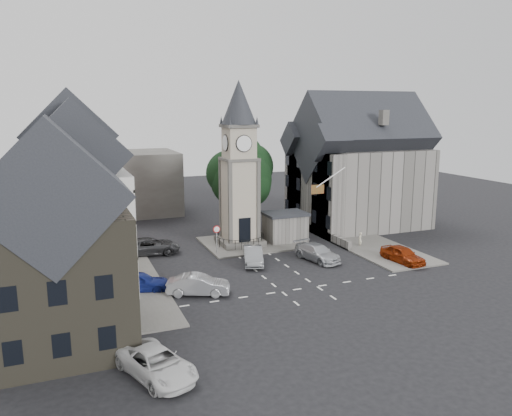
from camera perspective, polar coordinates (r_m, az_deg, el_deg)
name	(u,v)px	position (r m, az deg, el deg)	size (l,w,h in m)	color
ground	(271,268)	(43.52, 1.73, -6.86)	(120.00, 120.00, 0.00)	black
pavement_west	(115,264)	(46.12, -15.86, -6.15)	(6.00, 30.00, 0.14)	#595651
pavement_east	(342,233)	(55.69, 9.83, -2.86)	(6.00, 26.00, 0.14)	#595651
central_island	(253,243)	(51.12, -0.29, -3.97)	(10.00, 8.00, 0.16)	#595651
road_markings	(299,289)	(38.82, 4.99, -9.20)	(20.00, 8.00, 0.01)	silver
clock_tower	(239,165)	(49.07, -1.94, 4.94)	(4.86, 4.86, 16.25)	#4C4944
stone_shelter	(285,227)	(51.57, 3.33, -2.17)	(4.30, 3.30, 3.08)	#5D5A56
town_tree	(241,170)	(54.55, -1.73, 4.39)	(7.20, 7.20, 10.80)	black
warning_sign_post	(217,234)	(46.78, -4.52, -3.00)	(0.70, 0.19, 2.85)	black
terrace_pink	(70,178)	(54.36, -20.51, 3.23)	(8.10, 7.60, 12.80)	tan
terrace_cream	(72,190)	(46.45, -20.24, 1.96)	(8.10, 7.60, 12.80)	#EAE3C4
terrace_tudor	(77,212)	(38.63, -19.82, -0.40)	(8.10, 7.60, 12.00)	silver
building_sw_stone	(56,259)	(30.07, -21.91, -5.46)	(8.60, 7.60, 10.40)	#3F3B2F
backdrop_west	(98,185)	(66.75, -17.63, 2.57)	(20.00, 10.00, 8.00)	#4C4944
east_building	(357,173)	(58.94, 11.50, 3.99)	(14.40, 11.40, 12.60)	#5D5A56
east_boundary_wall	(311,228)	(55.92, 6.32, -2.30)	(0.40, 16.00, 0.90)	#5D5A56
flagpole	(331,177)	(48.97, 8.54, 3.49)	(3.68, 0.10, 2.74)	white
car_west_blue	(139,282)	(39.02, -13.25, -8.19)	(1.78, 4.43, 1.51)	navy
car_west_silver	(198,285)	(37.58, -6.61, -8.72)	(1.61, 4.63, 1.52)	#A2A4AA
car_west_grey	(149,246)	(48.24, -12.08, -4.30)	(2.62, 5.68, 1.58)	#2D2E30
car_island_silver	(253,255)	(44.45, -0.34, -5.44)	(1.61, 4.61, 1.52)	gray
car_island_east	(317,252)	(45.76, 7.03, -5.07)	(2.05, 5.04, 1.46)	#B3B7BC
car_east_red	(403,255)	(46.54, 16.41, -5.13)	(1.80, 4.48, 1.53)	maroon
van_sw_white	(156,363)	(27.34, -11.30, -17.03)	(2.41, 5.23, 1.45)	silver
pedestrian	(360,240)	(50.78, 11.80, -3.55)	(0.54, 0.36, 1.49)	beige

